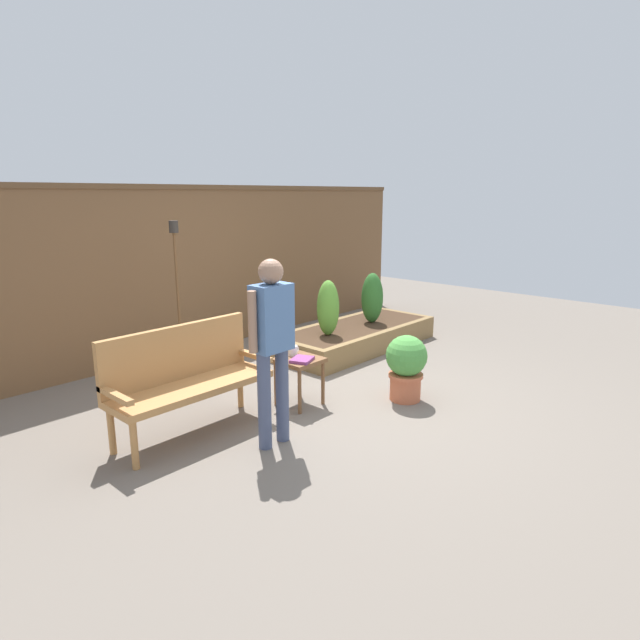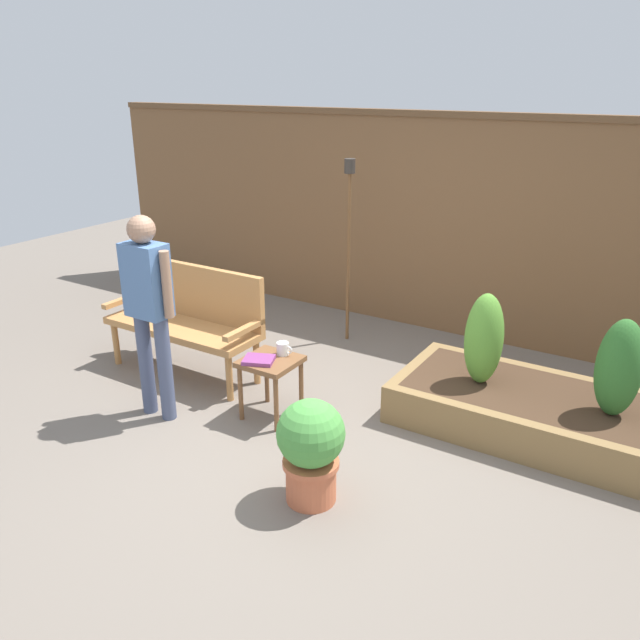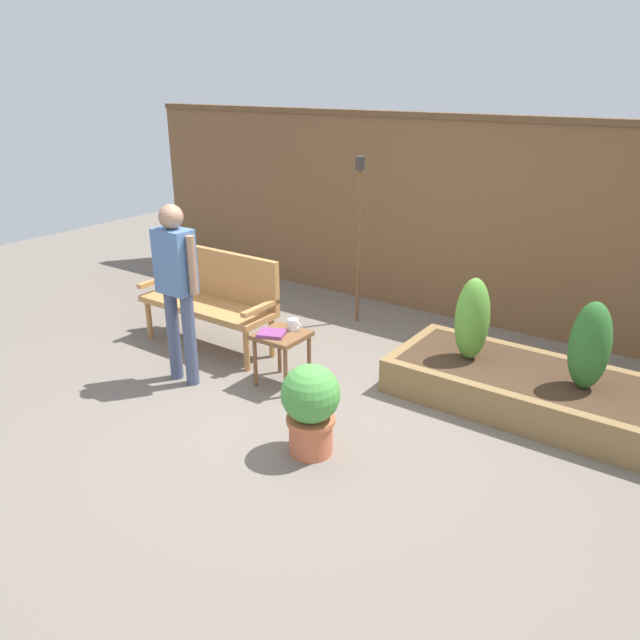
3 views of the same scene
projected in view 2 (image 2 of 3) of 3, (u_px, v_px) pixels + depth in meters
The scene contains 12 objects.
ground_plane at pixel (296, 441), 4.52m from camera, with size 14.00×14.00×0.00m, color #70665B.
fence_back at pixel (442, 225), 6.19m from camera, with size 8.40×0.14×2.16m.
garden_bench at pixel (189, 312), 5.46m from camera, with size 1.44×0.48×0.94m.
side_table at pixel (271, 369), 4.73m from camera, with size 0.40×0.40×0.48m.
cup_on_table at pixel (283, 349), 4.76m from camera, with size 0.13×0.09×0.10m.
book_on_table at pixel (259, 360), 4.65m from camera, with size 0.22×0.18×0.03m, color #7F3875.
potted_boxwood at pixel (311, 446), 3.77m from camera, with size 0.42×0.42×0.68m.
raised_planter_bed at pixel (561, 419), 4.53m from camera, with size 2.40×1.00×0.30m.
shrub_near_bench at pixel (484, 339), 4.62m from camera, with size 0.28×0.28×0.70m.
shrub_far_corner at pixel (619, 368), 4.17m from camera, with size 0.30×0.30×0.69m.
tiki_torch at pixel (349, 220), 5.87m from camera, with size 0.10×0.10×1.76m.
person_by_bench at pixel (149, 301), 4.56m from camera, with size 0.47×0.20×1.56m.
Camera 2 is at (2.22, -3.22, 2.44)m, focal length 35.32 mm.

